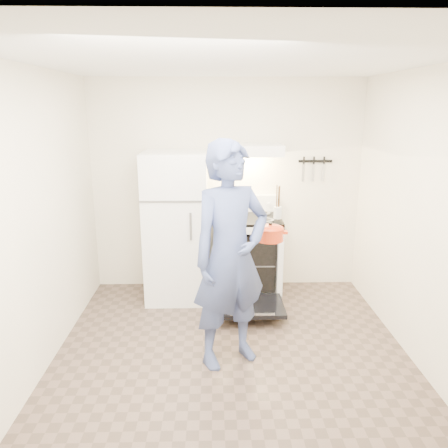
# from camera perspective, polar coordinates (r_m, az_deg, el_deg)

# --- Properties ---
(floor) EXTENTS (3.60, 3.60, 0.00)m
(floor) POSITION_cam_1_polar(r_m,az_deg,el_deg) (4.01, 1.11, -17.82)
(floor) COLOR brown
(floor) RESTS_ON ground
(back_wall) EXTENTS (3.20, 0.02, 2.50)m
(back_wall) POSITION_cam_1_polar(r_m,az_deg,el_deg) (5.24, 0.34, 4.95)
(back_wall) COLOR #F4E8CE
(back_wall) RESTS_ON ground
(refrigerator) EXTENTS (0.70, 0.70, 1.70)m
(refrigerator) POSITION_cam_1_polar(r_m,az_deg,el_deg) (5.01, -6.20, -0.34)
(refrigerator) COLOR white
(refrigerator) RESTS_ON floor
(stove_body) EXTENTS (0.76, 0.65, 0.92)m
(stove_body) POSITION_cam_1_polar(r_m,az_deg,el_deg) (5.15, 3.00, -4.39)
(stove_body) COLOR white
(stove_body) RESTS_ON floor
(cooktop) EXTENTS (0.76, 0.65, 0.03)m
(cooktop) POSITION_cam_1_polar(r_m,az_deg,el_deg) (5.01, 3.07, 0.74)
(cooktop) COLOR black
(cooktop) RESTS_ON stove_body
(backsplash) EXTENTS (0.76, 0.07, 0.20)m
(backsplash) POSITION_cam_1_polar(r_m,az_deg,el_deg) (5.26, 2.85, 2.73)
(backsplash) COLOR white
(backsplash) RESTS_ON cooktop
(oven_door) EXTENTS (0.70, 0.54, 0.04)m
(oven_door) POSITION_cam_1_polar(r_m,az_deg,el_deg) (4.73, 3.49, -10.65)
(oven_door) COLOR black
(oven_door) RESTS_ON floor
(oven_rack) EXTENTS (0.60, 0.52, 0.01)m
(oven_rack) POSITION_cam_1_polar(r_m,az_deg,el_deg) (5.15, 2.99, -4.60)
(oven_rack) COLOR slate
(oven_rack) RESTS_ON stove_body
(range_hood) EXTENTS (0.76, 0.50, 0.12)m
(range_hood) POSITION_cam_1_polar(r_m,az_deg,el_deg) (4.95, 3.13, 9.68)
(range_hood) COLOR white
(range_hood) RESTS_ON back_wall
(knife_strip) EXTENTS (0.40, 0.02, 0.03)m
(knife_strip) POSITION_cam_1_polar(r_m,az_deg,el_deg) (5.32, 11.84, 8.05)
(knife_strip) COLOR black
(knife_strip) RESTS_ON back_wall
(pizza_stone) EXTENTS (0.31, 0.31, 0.02)m
(pizza_stone) POSITION_cam_1_polar(r_m,az_deg,el_deg) (5.20, 3.57, -4.25)
(pizza_stone) COLOR #8B6C4C
(pizza_stone) RESTS_ON oven_rack
(tea_kettle) EXTENTS (0.25, 0.21, 0.30)m
(tea_kettle) POSITION_cam_1_polar(r_m,az_deg,el_deg) (5.13, 0.99, 3.02)
(tea_kettle) COLOR silver
(tea_kettle) RESTS_ON cooktop
(utensil_jar) EXTENTS (0.10, 0.10, 0.13)m
(utensil_jar) POSITION_cam_1_polar(r_m,az_deg,el_deg) (4.84, 7.03, 1.48)
(utensil_jar) COLOR silver
(utensil_jar) RESTS_ON cooktop
(person) EXTENTS (0.84, 0.75, 1.94)m
(person) POSITION_cam_1_polar(r_m,az_deg,el_deg) (3.66, 0.87, -4.24)
(person) COLOR navy
(person) RESTS_ON floor
(dutch_oven) EXTENTS (0.32, 0.25, 0.21)m
(dutch_oven) POSITION_cam_1_polar(r_m,az_deg,el_deg) (4.04, 6.04, -1.37)
(dutch_oven) COLOR #BC3011
(dutch_oven) RESTS_ON person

